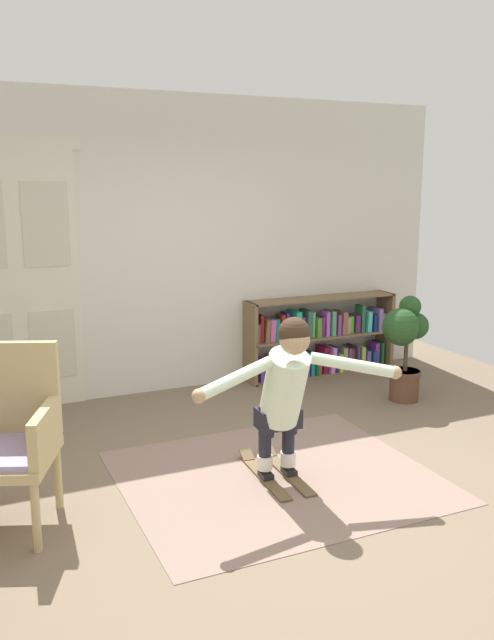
{
  "coord_description": "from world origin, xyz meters",
  "views": [
    {
      "loc": [
        -1.98,
        -3.63,
        2.05
      ],
      "look_at": [
        0.0,
        0.77,
        1.05
      ],
      "focal_mm": 37.01,
      "sensor_mm": 36.0,
      "label": 1
    }
  ],
  "objects_px": {
    "bookshelf": "(319,340)",
    "wicker_chair": "(3,433)",
    "potted_plant": "(404,338)",
    "skis_pair": "(275,472)",
    "person_skier": "(286,386)"
  },
  "relations": [
    {
      "from": "potted_plant",
      "to": "person_skier",
      "type": "xyz_separation_m",
      "value": [
        -1.87,
        -1.16,
        0.1
      ]
    },
    {
      "from": "bookshelf",
      "to": "wicker_chair",
      "type": "distance_m",
      "value": 3.94
    },
    {
      "from": "wicker_chair",
      "to": "person_skier",
      "type": "relative_size",
      "value": 0.75
    },
    {
      "from": "person_skier",
      "to": "skis_pair",
      "type": "bearing_deg",
      "value": 86.98
    },
    {
      "from": "bookshelf",
      "to": "person_skier",
      "type": "xyz_separation_m",
      "value": [
        -1.6,
        -2.26,
        0.34
      ]
    },
    {
      "from": "wicker_chair",
      "to": "person_skier",
      "type": "distance_m",
      "value": 1.8
    },
    {
      "from": "bookshelf",
      "to": "wicker_chair",
      "type": "height_order",
      "value": "wicker_chair"
    },
    {
      "from": "wicker_chair",
      "to": "person_skier",
      "type": "xyz_separation_m",
      "value": [
        1.78,
        -0.25,
        0.13
      ]
    },
    {
      "from": "potted_plant",
      "to": "person_skier",
      "type": "bearing_deg",
      "value": -148.26
    },
    {
      "from": "person_skier",
      "to": "potted_plant",
      "type": "bearing_deg",
      "value": 31.74
    },
    {
      "from": "wicker_chair",
      "to": "skis_pair",
      "type": "relative_size",
      "value": 1.37
    },
    {
      "from": "skis_pair",
      "to": "potted_plant",
      "type": "bearing_deg",
      "value": 27.89
    },
    {
      "from": "wicker_chair",
      "to": "potted_plant",
      "type": "height_order",
      "value": "wicker_chair"
    },
    {
      "from": "bookshelf",
      "to": "person_skier",
      "type": "distance_m",
      "value": 2.79
    },
    {
      "from": "bookshelf",
      "to": "person_skier",
      "type": "bearing_deg",
      "value": -125.21
    }
  ]
}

